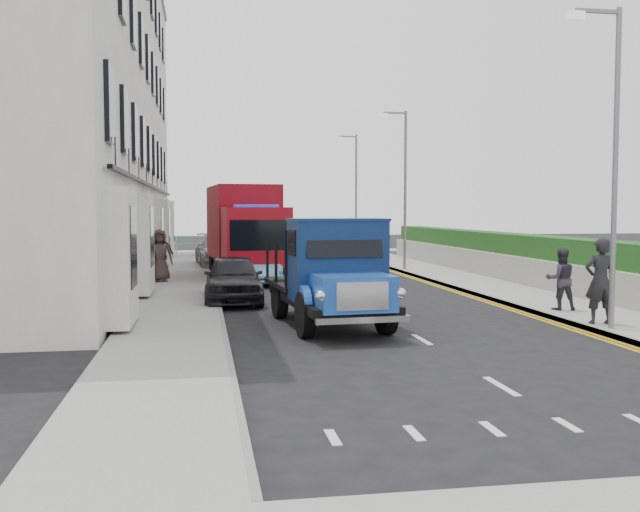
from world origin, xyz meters
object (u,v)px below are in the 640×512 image
Objects in this scene: bedford_lorry at (335,279)px; parked_car_front at (233,278)px; lamp_mid at (403,180)px; red_lorry at (245,229)px; lamp_near at (610,150)px; pedestrian_east_near at (600,281)px; lamp_far at (354,188)px.

parked_car_front is (-2.06, 5.24, -0.44)m from bedford_lorry.
red_lorry is (-6.98, -1.85, -2.04)m from lamp_mid.
pedestrian_east_near is at bearing 70.74° from lamp_near.
red_lorry is at bearing 90.94° from bedford_lorry.
pedestrian_east_near is (5.94, -0.92, -0.04)m from bedford_lorry.
bedford_lorry is 2.74× the size of pedestrian_east_near.
lamp_mid is at bearing 51.45° from parked_car_front.
lamp_mid is 0.98× the size of red_lorry.
lamp_far reaches higher than red_lorry.
bedford_lorry is at bearing -103.17° from lamp_far.
bedford_lorry is (-5.72, -24.45, -2.86)m from lamp_far.
red_lorry reaches higher than pedestrian_east_near.
lamp_mid is 10.00m from lamp_far.
lamp_far reaches higher than bedford_lorry.
lamp_far is at bearing 90.00° from lamp_mid.
parked_car_front is 10.10m from pedestrian_east_near.
lamp_far reaches higher than parked_car_front.
lamp_mid is 1.00× the size of lamp_far.
bedford_lorry is 1.31× the size of parked_car_front.
lamp_near is 1.00× the size of lamp_mid.
lamp_near is 3.57× the size of pedestrian_east_near.
bedford_lorry is (-5.72, -14.45, -2.86)m from lamp_mid.
lamp_mid is 1.70× the size of parked_car_front.
pedestrian_east_near is (0.22, -15.36, -2.90)m from lamp_mid.
lamp_mid and lamp_far have the same top height.
lamp_near is 2.97m from pedestrian_east_near.
lamp_far is 25.27m from bedford_lorry.
red_lorry is (-6.98, -11.85, -2.04)m from lamp_far.
lamp_mid is 12.49m from parked_car_front.
lamp_near and lamp_far have the same top height.
bedford_lorry is at bearing -3.07° from pedestrian_east_near.
bedford_lorry is 12.69m from red_lorry.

